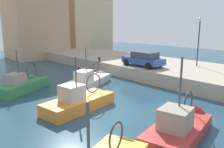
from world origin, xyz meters
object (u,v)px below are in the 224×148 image
object	(u,v)px
fishing_boat_orange	(83,106)
fishing_boat_green	(25,88)
fishing_boat_white	(90,83)
fishing_boat_red	(181,130)
quay_streetlamp	(199,33)
mooring_bollard_north	(99,59)
parked_car_blue	(143,59)

from	to	relation	value
fishing_boat_orange	fishing_boat_green	distance (m)	6.85
fishing_boat_white	fishing_boat_green	bearing A→B (deg)	155.56
fishing_boat_red	quay_streetlamp	bearing A→B (deg)	25.55
fishing_boat_green	quay_streetlamp	size ratio (longest dim) A/B	1.20
fishing_boat_green	mooring_bollard_north	bearing A→B (deg)	9.96
parked_car_blue	mooring_bollard_north	bearing A→B (deg)	104.43
parked_car_blue	mooring_bollard_north	world-z (taller)	parked_car_blue
fishing_boat_orange	mooring_bollard_north	world-z (taller)	fishing_boat_orange
fishing_boat_orange	fishing_boat_green	xyz separation A→B (m)	(-1.15, 6.76, -0.03)
fishing_boat_green	parked_car_blue	xyz separation A→B (m)	(10.70, -3.72, 1.83)
fishing_boat_white	mooring_bollard_north	bearing A→B (deg)	42.69
fishing_boat_red	fishing_boat_green	xyz separation A→B (m)	(-2.78, 13.02, -0.04)
fishing_boat_green	quay_streetlamp	xyz separation A→B (m)	(14.97, -7.20, 4.34)
parked_car_blue	quay_streetlamp	distance (m)	6.05
fishing_boat_green	fishing_boat_red	bearing A→B (deg)	-77.96
fishing_boat_orange	fishing_boat_white	bearing A→B (deg)	48.76
fishing_boat_orange	parked_car_blue	xyz separation A→B (m)	(9.55, 3.03, 1.81)
fishing_boat_white	quay_streetlamp	bearing A→B (deg)	-26.29
fishing_boat_orange	mooring_bollard_north	bearing A→B (deg)	45.76
parked_car_blue	fishing_boat_red	bearing A→B (deg)	-130.43
fishing_boat_orange	fishing_boat_green	size ratio (longest dim) A/B	1.02
mooring_bollard_north	parked_car_blue	bearing A→B (deg)	-75.57
fishing_boat_white	mooring_bollard_north	xyz separation A→B (m)	(4.27, 3.93, 1.36)
fishing_boat_green	parked_car_blue	distance (m)	11.48
fishing_boat_white	quay_streetlamp	size ratio (longest dim) A/B	1.32
mooring_bollard_north	fishing_boat_red	bearing A→B (deg)	-114.05
fishing_boat_green	mooring_bollard_north	world-z (taller)	fishing_boat_green
fishing_boat_white	parked_car_blue	xyz separation A→B (m)	(5.65, -1.43, 1.83)
fishing_boat_orange	parked_car_blue	size ratio (longest dim) A/B	1.34
fishing_boat_white	fishing_boat_orange	size ratio (longest dim) A/B	1.08
mooring_bollard_north	quay_streetlamp	xyz separation A→B (m)	(5.65, -8.83, 2.98)
fishing_boat_white	parked_car_blue	world-z (taller)	fishing_boat_white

